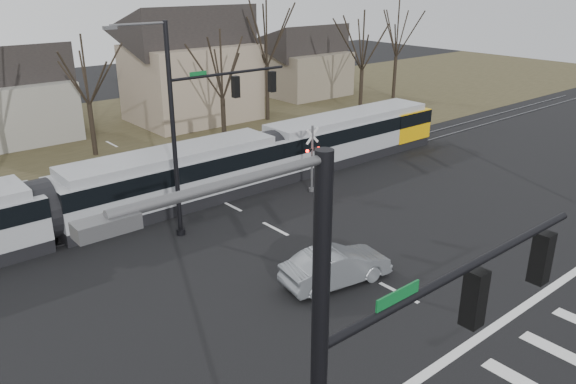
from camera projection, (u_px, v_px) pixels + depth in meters
ground at (440, 314)px, 21.27m from camera, size 140.00×140.00×0.00m
grass_verge at (101, 139)px, 44.19m from camera, size 140.00×28.00×0.01m
crosswalk at (542, 366)px, 18.40m from camera, size 27.00×2.60×0.01m
stop_line at (482, 336)px, 19.98m from camera, size 28.00×0.35×0.01m
lane_dashes at (211, 196)px, 32.73m from camera, size 0.18×30.00×0.01m
rail_pair at (213, 196)px, 32.58m from camera, size 90.00×1.52×0.06m
tram at (171, 177)px, 30.61m from camera, size 42.09×3.13×3.19m
sedan at (336, 266)px, 23.17m from camera, size 3.20×5.25×1.55m
signal_pole_far at (202, 117)px, 26.73m from camera, size 9.28×0.44×10.20m
rail_crossing_signal at (312, 161)px, 32.74m from camera, size 1.08×0.36×4.00m
tree_row at (155, 83)px, 39.29m from camera, size 59.20×7.20×10.00m
house_b at (10, 89)px, 42.64m from camera, size 8.64×7.56×7.65m
house_c at (190, 60)px, 48.41m from camera, size 10.80×8.64×10.10m
house_d at (305, 57)px, 59.26m from camera, size 8.64×7.56×7.65m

